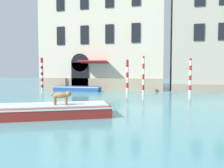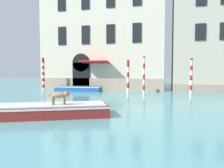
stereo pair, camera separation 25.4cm
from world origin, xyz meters
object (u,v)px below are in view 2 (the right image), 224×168
object	(u,v)px
dog_on_deck	(60,95)
mooring_pole_3	(144,76)
boat_moored_near_palazzo	(78,88)
mooring_pole_4	(128,76)
mooring_pole_0	(191,76)
boat_foreground	(16,111)
mooring_pole_1	(43,74)

from	to	relation	value
dog_on_deck	mooring_pole_3	world-z (taller)	mooring_pole_3
boat_moored_near_palazzo	mooring_pole_4	world-z (taller)	mooring_pole_4
mooring_pole_0	dog_on_deck	bearing A→B (deg)	-121.34
boat_foreground	boat_moored_near_palazzo	xyz separation A→B (m)	(-2.53, 13.63, -0.05)
boat_moored_near_palazzo	mooring_pole_4	bearing A→B (deg)	-9.86
boat_moored_near_palazzo	mooring_pole_1	distance (m)	4.35
dog_on_deck	mooring_pole_0	bearing A→B (deg)	44.37
mooring_pole_3	mooring_pole_4	world-z (taller)	mooring_pole_3
boat_moored_near_palazzo	mooring_pole_0	world-z (taller)	mooring_pole_0
mooring_pole_1	mooring_pole_4	bearing A→B (deg)	-3.17
dog_on_deck	mooring_pole_4	distance (m)	12.19
dog_on_deck	mooring_pole_0	distance (m)	13.69
boat_foreground	dog_on_deck	bearing A→B (deg)	-7.72
mooring_pole_0	mooring_pole_3	world-z (taller)	mooring_pole_3
boat_moored_near_palazzo	mooring_pole_3	xyz separation A→B (m)	(7.45, -2.73, 1.51)
boat_foreground	mooring_pole_0	distance (m)	15.31
mooring_pole_0	mooring_pole_4	distance (m)	5.92
dog_on_deck	mooring_pole_1	xyz separation A→B (m)	(-8.52, 12.65, 0.84)
boat_moored_near_palazzo	mooring_pole_0	xyz separation A→B (m)	(11.61, -1.39, 1.44)
boat_foreground	boat_moored_near_palazzo	world-z (taller)	boat_foreground
dog_on_deck	mooring_pole_3	bearing A→B (deg)	59.81
mooring_pole_3	boat_foreground	bearing A→B (deg)	-114.29
boat_foreground	boat_moored_near_palazzo	bearing A→B (deg)	76.84
mooring_pole_1	dog_on_deck	bearing A→B (deg)	-56.04
boat_foreground	mooring_pole_4	world-z (taller)	mooring_pole_4
boat_foreground	mooring_pole_0	xyz separation A→B (m)	(9.09, 12.24, 1.39)
mooring_pole_0	mooring_pole_3	xyz separation A→B (m)	(-4.16, -1.33, 0.07)
mooring_pole_0	mooring_pole_4	world-z (taller)	mooring_pole_0
dog_on_deck	mooring_pole_3	xyz separation A→B (m)	(2.95, 10.34, 0.74)
mooring_pole_0	mooring_pole_3	distance (m)	4.37
mooring_pole_3	mooring_pole_4	xyz separation A→B (m)	(-1.74, 1.77, -0.09)
boat_foreground	mooring_pole_1	bearing A→B (deg)	92.70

